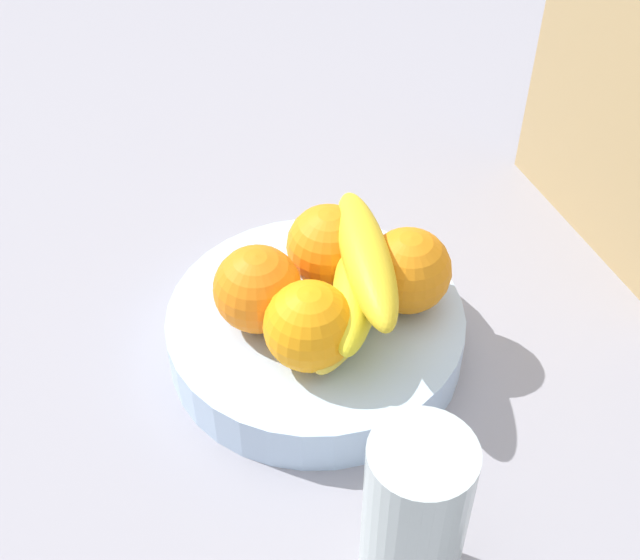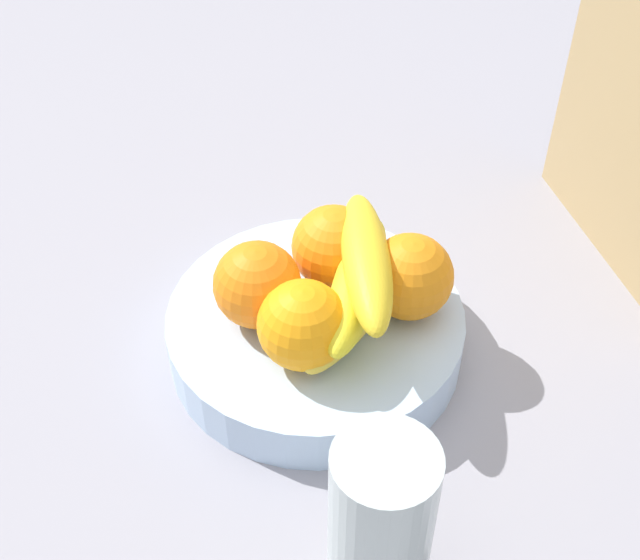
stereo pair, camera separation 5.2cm
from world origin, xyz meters
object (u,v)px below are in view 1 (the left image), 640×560
(fruit_bowl, at_px, (320,331))
(orange_back_left, at_px, (329,246))
(cutting_board, at_px, (633,86))
(thermos_tumbler, at_px, (414,520))
(orange_front_right, at_px, (309,326))
(banana_bunch, at_px, (361,281))
(orange_center, at_px, (408,271))
(orange_front_left, at_px, (258,289))

(fruit_bowl, relative_size, orange_back_left, 3.48)
(cutting_board, xyz_separation_m, thermos_tumbler, (0.29, -0.33, -0.10))
(fruit_bowl, distance_m, orange_front_right, 0.08)
(banana_bunch, distance_m, thermos_tumbler, 0.22)
(banana_bunch, xyz_separation_m, cutting_board, (-0.07, 0.29, 0.09))
(fruit_bowl, relative_size, banana_bunch, 1.51)
(orange_center, xyz_separation_m, banana_bunch, (0.00, -0.04, 0.00))
(orange_front_right, xyz_separation_m, thermos_tumbler, (0.19, 0.01, -0.01))
(orange_center, height_order, orange_back_left, same)
(fruit_bowl, distance_m, thermos_tumbler, 0.24)
(orange_front_right, relative_size, orange_back_left, 1.00)
(fruit_bowl, xyz_separation_m, orange_center, (0.01, 0.08, 0.06))
(banana_bunch, relative_size, thermos_tumbler, 1.11)
(orange_center, height_order, banana_bunch, banana_bunch)
(banana_bunch, relative_size, cutting_board, 0.49)
(fruit_bowl, xyz_separation_m, thermos_tumbler, (0.23, -0.01, 0.06))
(fruit_bowl, xyz_separation_m, orange_back_left, (-0.04, 0.02, 0.06))
(fruit_bowl, relative_size, orange_front_left, 3.48)
(orange_front_right, height_order, cutting_board, cutting_board)
(orange_front_right, xyz_separation_m, cutting_board, (-0.11, 0.34, 0.10))
(orange_front_right, bearing_deg, fruit_bowl, 152.35)
(orange_front_right, relative_size, banana_bunch, 0.43)
(banana_bunch, height_order, thermos_tumbler, thermos_tumbler)
(fruit_bowl, xyz_separation_m, banana_bunch, (0.01, 0.03, 0.07))
(banana_bunch, bearing_deg, orange_front_left, -104.41)
(orange_back_left, relative_size, banana_bunch, 0.43)
(orange_center, bearing_deg, orange_front_left, -98.15)
(fruit_bowl, bearing_deg, orange_front_left, -98.68)
(orange_front_right, xyz_separation_m, banana_bunch, (-0.03, 0.06, 0.00))
(banana_bunch, bearing_deg, cutting_board, 104.43)
(orange_center, bearing_deg, orange_front_right, -70.39)
(orange_back_left, bearing_deg, thermos_tumbler, -6.72)
(banana_bunch, xyz_separation_m, thermos_tumbler, (0.22, -0.04, -0.01))
(orange_front_left, height_order, banana_bunch, banana_bunch)
(orange_front_left, height_order, cutting_board, cutting_board)
(orange_back_left, distance_m, cutting_board, 0.31)
(fruit_bowl, distance_m, orange_front_left, 0.08)
(banana_bunch, bearing_deg, thermos_tumbler, -10.92)
(orange_back_left, relative_size, thermos_tumbler, 0.48)
(orange_back_left, height_order, banana_bunch, banana_bunch)
(cutting_board, bearing_deg, orange_back_left, -88.97)
(orange_front_left, distance_m, orange_center, 0.13)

